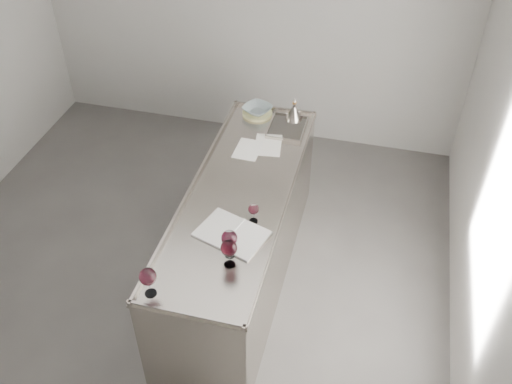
% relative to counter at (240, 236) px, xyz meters
% --- Properties ---
extents(room_shell, '(4.54, 5.04, 2.84)m').
position_rel_counter_xyz_m(room_shell, '(-0.50, -0.30, 0.93)').
color(room_shell, '#4D4A48').
rests_on(room_shell, ground).
extents(counter, '(0.77, 2.42, 0.97)m').
position_rel_counter_xyz_m(counter, '(0.00, 0.00, 0.00)').
color(counter, '#9D948C').
rests_on(counter, ground).
extents(wine_glass_left, '(0.11, 0.11, 0.22)m').
position_rel_counter_xyz_m(wine_glass_left, '(-0.28, -1.08, 0.62)').
color(wine_glass_left, white).
rests_on(wine_glass_left, counter).
extents(wine_glass_middle, '(0.11, 0.11, 0.22)m').
position_rel_counter_xyz_m(wine_glass_middle, '(0.14, -0.73, 0.62)').
color(wine_glass_middle, white).
rests_on(wine_glass_middle, counter).
extents(wine_glass_right, '(0.11, 0.11, 0.21)m').
position_rel_counter_xyz_m(wine_glass_right, '(0.11, -0.64, 0.62)').
color(wine_glass_right, white).
rests_on(wine_glass_right, counter).
extents(wine_glass_small, '(0.08, 0.08, 0.16)m').
position_rel_counter_xyz_m(wine_glass_small, '(0.19, -0.28, 0.58)').
color(wine_glass_small, white).
rests_on(wine_glass_small, counter).
extents(notebook, '(0.55, 0.46, 0.02)m').
position_rel_counter_xyz_m(notebook, '(0.07, -0.45, 0.47)').
color(notebook, white).
rests_on(notebook, counter).
extents(loose_paper_top, '(0.26, 0.34, 0.00)m').
position_rel_counter_xyz_m(loose_paper_top, '(0.07, 0.64, 0.47)').
color(loose_paper_top, white).
rests_on(loose_paper_top, counter).
extents(loose_paper_under, '(0.21, 0.30, 0.00)m').
position_rel_counter_xyz_m(loose_paper_under, '(-0.08, 0.54, 0.47)').
color(loose_paper_under, white).
rests_on(loose_paper_under, counter).
extents(trivet, '(0.35, 0.35, 0.02)m').
position_rel_counter_xyz_m(trivet, '(-0.13, 1.08, 0.48)').
color(trivet, '#C9C682').
rests_on(trivet, counter).
extents(ceramic_bowl, '(0.32, 0.32, 0.06)m').
position_rel_counter_xyz_m(ceramic_bowl, '(-0.13, 1.08, 0.52)').
color(ceramic_bowl, gray).
rests_on(ceramic_bowl, trivet).
extents(wine_funnel, '(0.15, 0.15, 0.22)m').
position_rel_counter_xyz_m(wine_funnel, '(0.20, 1.08, 0.54)').
color(wine_funnel, gray).
rests_on(wine_funnel, counter).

